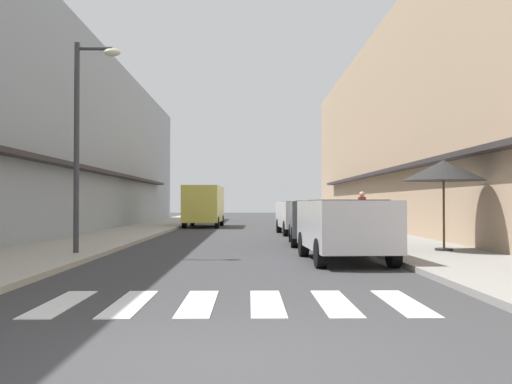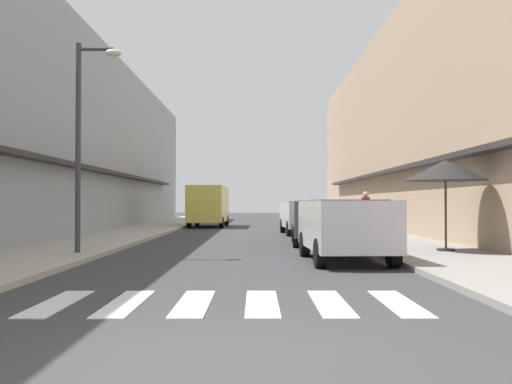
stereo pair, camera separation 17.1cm
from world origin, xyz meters
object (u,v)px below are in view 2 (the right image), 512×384
object	(u,v)px
delivery_van	(207,203)
street_lamp	(84,124)
pedestrian_walking_far	(364,211)
parked_car_near	(343,223)
parked_car_mid	(318,217)
cafe_umbrella	(444,171)
parked_car_far	(302,214)

from	to	relation	value
delivery_van	street_lamp	world-z (taller)	street_lamp
delivery_van	pedestrian_walking_far	bearing A→B (deg)	-49.93
parked_car_near	pedestrian_walking_far	size ratio (longest dim) A/B	2.37
delivery_van	street_lamp	xyz separation A→B (m)	(-1.66, -18.72, 2.02)
street_lamp	pedestrian_walking_far	distance (m)	13.64
parked_car_mid	street_lamp	size ratio (longest dim) A/B	0.74
parked_car_near	cafe_umbrella	size ratio (longest dim) A/B	1.73
parked_car_near	parked_car_far	xyz separation A→B (m)	(0.00, 11.92, 0.00)
parked_car_near	parked_car_mid	world-z (taller)	same
parked_car_far	parked_car_mid	bearing A→B (deg)	-90.00
street_lamp	cafe_umbrella	size ratio (longest dim) A/B	2.23
parked_car_near	street_lamp	xyz separation A→B (m)	(-6.52, 1.19, 2.50)
delivery_van	pedestrian_walking_far	world-z (taller)	delivery_van
parked_car_mid	street_lamp	bearing A→B (deg)	-146.23
parked_car_near	pedestrian_walking_far	distance (m)	11.37
delivery_van	street_lamp	distance (m)	18.90
parked_car_mid	cafe_umbrella	size ratio (longest dim) A/B	1.65
parked_car_far	street_lamp	world-z (taller)	street_lamp
parked_car_near	parked_car_mid	bearing A→B (deg)	90.00
cafe_umbrella	street_lamp	bearing A→B (deg)	-176.62
parked_car_mid	delivery_van	world-z (taller)	delivery_van
cafe_umbrella	parked_car_mid	bearing A→B (deg)	127.92
cafe_umbrella	parked_car_far	bearing A→B (deg)	106.24
parked_car_far	cafe_umbrella	size ratio (longest dim) A/B	1.86
street_lamp	pedestrian_walking_far	bearing A→B (deg)	47.35
delivery_van	pedestrian_walking_far	distance (m)	11.56
delivery_van	cafe_umbrella	bearing A→B (deg)	-66.70
street_lamp	cafe_umbrella	world-z (taller)	street_lamp
parked_car_near	parked_car_far	distance (m)	11.92
parked_car_mid	delivery_van	size ratio (longest dim) A/B	0.73
parked_car_mid	pedestrian_walking_far	world-z (taller)	pedestrian_walking_far
street_lamp	parked_car_near	bearing A→B (deg)	-10.35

